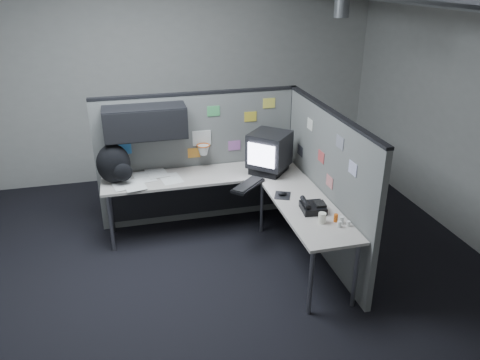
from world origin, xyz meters
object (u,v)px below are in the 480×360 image
object	(u,v)px
keyboard	(248,185)
desk	(229,191)
monitor	(269,152)
phone	(312,207)
backpack	(114,165)

from	to	relation	value
keyboard	desk	bearing A→B (deg)	135.86
monitor	phone	world-z (taller)	monitor
keyboard	backpack	xyz separation A→B (m)	(-1.40, 0.47, 0.20)
keyboard	phone	bearing A→B (deg)	-55.19
keyboard	phone	size ratio (longest dim) A/B	1.69
monitor	phone	xyz separation A→B (m)	(0.12, -1.05, -0.20)
desk	keyboard	distance (m)	0.29
desk	backpack	world-z (taller)	backpack
backpack	keyboard	bearing A→B (deg)	-36.06
phone	backpack	world-z (taller)	backpack
desk	phone	distance (m)	1.10
phone	keyboard	bearing A→B (deg)	139.97
phone	monitor	bearing A→B (deg)	112.42
monitor	backpack	world-z (taller)	monitor
monitor	keyboard	xyz separation A→B (m)	(-0.35, -0.35, -0.23)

